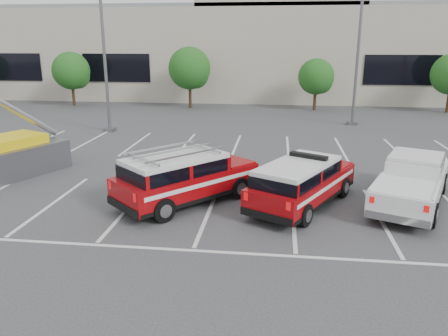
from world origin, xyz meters
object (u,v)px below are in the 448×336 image
object	(u,v)px
ladder_suv	(185,181)
tree_mid_left	(191,70)
utility_rig	(9,157)
light_pole_mid	(359,43)
white_pickup	(411,185)
light_pole_left	(104,43)
convention_building	(260,46)
tree_mid_right	(317,78)
fire_chief_suv	(302,186)
tree_left	(73,72)

from	to	relation	value
ladder_suv	tree_mid_left	bearing A→B (deg)	142.49
tree_mid_left	utility_rig	bearing A→B (deg)	-101.80
light_pole_mid	ladder_suv	distance (m)	17.86
tree_mid_left	white_pickup	distance (m)	23.74
light_pole_left	convention_building	bearing A→B (deg)	67.61
light_pole_left	light_pole_mid	distance (m)	15.52
light_pole_mid	tree_mid_right	bearing A→B (deg)	107.52
tree_mid_left	ladder_suv	xyz separation A→B (m)	(3.98, -21.43, -2.27)
light_pole_mid	ladder_suv	bearing A→B (deg)	-117.28
light_pole_left	fire_chief_suv	distance (m)	16.31
convention_building	fire_chief_suv	world-z (taller)	convention_building
tree_left	utility_rig	size ratio (longest dim) A/B	0.92
convention_building	tree_left	world-z (taller)	convention_building
convention_building	tree_mid_left	bearing A→B (deg)	-117.40
tree_left	utility_rig	bearing A→B (deg)	-72.33
tree_mid_left	tree_left	bearing A→B (deg)	-180.00
light_pole_mid	light_pole_left	bearing A→B (deg)	-165.07
ladder_suv	light_pole_left	bearing A→B (deg)	163.81
convention_building	utility_rig	bearing A→B (deg)	-107.46
convention_building	utility_rig	distance (m)	30.43
convention_building	light_pole_left	size ratio (longest dim) A/B	5.86
fire_chief_suv	ladder_suv	distance (m)	3.92
fire_chief_suv	convention_building	bearing A→B (deg)	123.57
fire_chief_suv	tree_mid_left	bearing A→B (deg)	138.80
tree_mid_right	light_pole_left	distance (m)	16.72
tree_mid_left	utility_rig	size ratio (longest dim) A/B	1.01
convention_building	utility_rig	xyz separation A→B (m)	(-9.05, -28.77, -4.01)
utility_rig	tree_left	bearing A→B (deg)	132.18
light_pole_left	light_pole_mid	xyz separation A→B (m)	(15.00, 4.00, 0.00)
fire_chief_suv	white_pickup	xyz separation A→B (m)	(3.68, 0.65, -0.05)
light_pole_mid	white_pickup	distance (m)	15.23
ladder_suv	light_pole_mid	bearing A→B (deg)	104.70
light_pole_mid	utility_rig	xyz separation A→B (m)	(-15.87, -12.91, -4.47)
tree_mid_left	utility_rig	distance (m)	19.50
tree_mid_left	light_pole_left	world-z (taller)	light_pole_left
white_pickup	utility_rig	bearing A→B (deg)	-162.80
tree_mid_right	utility_rig	bearing A→B (deg)	-126.37
white_pickup	fire_chief_suv	bearing A→B (deg)	-146.76
light_pole_mid	utility_rig	bearing A→B (deg)	-140.87
tree_mid_right	light_pole_mid	xyz separation A→B (m)	(1.91, -6.05, 2.68)
tree_mid_left	ladder_suv	bearing A→B (deg)	-79.49
light_pole_mid	tree_mid_left	bearing A→B (deg)	153.08
convention_building	tree_mid_left	xyz separation A→B (m)	(-5.09, -9.82, -1.68)
convention_building	light_pole_mid	bearing A→B (deg)	-66.74
light_pole_left	light_pole_mid	world-z (taller)	same
tree_left	white_pickup	xyz separation A→B (m)	(21.58, -20.58, -2.12)
light_pole_left	fire_chief_suv	bearing A→B (deg)	-45.53
tree_mid_right	utility_rig	xyz separation A→B (m)	(-13.96, -18.96, -1.79)
light_pole_mid	utility_rig	distance (m)	20.94
tree_mid_left	light_pole_mid	xyz separation A→B (m)	(11.91, -6.05, 2.14)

